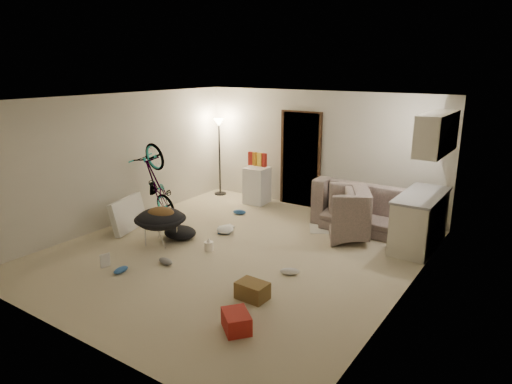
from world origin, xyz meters
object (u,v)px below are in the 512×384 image
Objects in this scene: armchair at (368,221)px; drink_case_a at (252,291)px; kitchen_counter at (420,221)px; floor_lamp at (219,140)px; drink_case_b at (236,321)px; mini_fridge at (257,185)px; sofa at (375,211)px; saucer_chair at (161,223)px; juicer at (209,245)px; bicycle at (157,199)px; tv_box at (128,214)px.

drink_case_a is at bearing 143.48° from armchair.
drink_case_a is (-1.31, -3.12, -0.32)m from kitchen_counter.
armchair is (3.98, -0.82, -0.97)m from floor_lamp.
drink_case_b is at bearing 149.33° from armchair.
drink_case_b is (2.66, -4.39, -0.29)m from mini_fridge.
mini_fridge is (-3.70, 0.55, -0.03)m from kitchen_counter.
sofa reaches higher than drink_case_b.
kitchen_counter is 4.00m from drink_case_b.
floor_lamp is at bearing 109.96° from saucer_chair.
kitchen_counter is 1.70× the size of saucer_chair.
floor_lamp is 4.45× the size of drink_case_a.
drink_case_a is at bearing -59.73° from mini_fridge.
sofa is 2.77× the size of mini_fridge.
mini_fridge is 2.09× the size of drink_case_b.
juicer is (-1.79, 1.66, -0.02)m from drink_case_b.
kitchen_counter reaches higher than saucer_chair.
kitchen_counter is (4.83, -0.65, -0.87)m from floor_lamp.
saucer_chair is at bearing 165.31° from drink_case_a.
bicycle is at bearing 26.37° from sofa.
saucer_chair is 2.53m from drink_case_a.
tv_box reaches higher than juicer.
floor_lamp reaches higher than mini_fridge.
drink_case_a is 1.05× the size of drink_case_b.
mini_fridge is at bearing 53.92° from tv_box.
juicer is at bearing 107.70° from armchair.
floor_lamp reaches higher than tv_box.
armchair is at bearing -16.92° from mini_fridge.
drink_case_b is at bearing -39.28° from tv_box.
tv_box is at bearing 167.62° from drink_case_a.
bicycle reaches higher than mini_fridge.
drink_case_a reaches higher than drink_case_b.
floor_lamp is 1.13× the size of bicycle.
armchair is at bearing 12.31° from tv_box.
sofa is 0.62m from armchair.
drink_case_a is at bearing -46.97° from floor_lamp.
armchair is at bearing -11.60° from floor_lamp.
saucer_chair is 1.02m from tv_box.
floor_lamp is 4.95m from kitchen_counter.
bicycle reaches higher than armchair.
saucer_chair is 0.95m from juicer.
floor_lamp is 2.05× the size of saucer_chair.
floor_lamp is 1.21× the size of kitchen_counter.
bicycle is 3.80m from drink_case_a.
sofa is at bearing 86.01° from drink_case_a.
floor_lamp is at bearing 134.99° from drink_case_a.
drink_case_a is (-0.46, -2.95, -0.22)m from armchair.
floor_lamp is at bearing 11.68° from bicycle.
sofa is 2.77m from mini_fridge.
armchair is at bearing 37.85° from saucer_chair.
floor_lamp is at bearing -3.64° from sofa.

